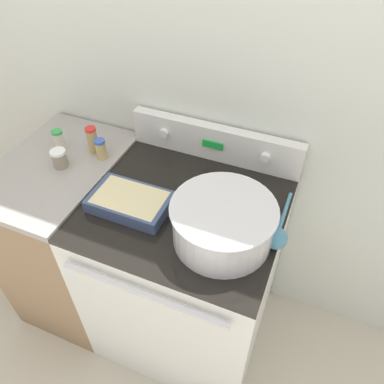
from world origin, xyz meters
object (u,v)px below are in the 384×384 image
at_px(spice_jar_white_cap, 60,158).
at_px(spice_jar_green_cap, 59,140).
at_px(mixing_bowl, 223,221).
at_px(casserole_dish, 130,201).
at_px(spice_jar_red_cap, 92,140).
at_px(spice_jar_blue_cap, 101,149).
at_px(ladle, 277,236).

relative_size(spice_jar_white_cap, spice_jar_green_cap, 0.83).
bearing_deg(spice_jar_white_cap, mixing_bowl, -7.89).
distance_m(casserole_dish, spice_jar_red_cap, 0.39).
xyz_separation_m(mixing_bowl, spice_jar_white_cap, (-0.76, 0.10, -0.04)).
bearing_deg(casserole_dish, spice_jar_blue_cap, 141.00).
xyz_separation_m(ladle, spice_jar_green_cap, (-1.01, 0.15, 0.02)).
bearing_deg(ladle, spice_jar_blue_cap, 168.15).
relative_size(spice_jar_blue_cap, spice_jar_red_cap, 0.76).
bearing_deg(casserole_dish, mixing_bowl, -2.15).
bearing_deg(spice_jar_red_cap, spice_jar_green_cap, -163.47).
relative_size(mixing_bowl, spice_jar_red_cap, 3.00).
height_order(mixing_bowl, casserole_dish, mixing_bowl).
relative_size(mixing_bowl, spice_jar_white_cap, 4.54).
height_order(spice_jar_white_cap, spice_jar_green_cap, spice_jar_green_cap).
relative_size(ladle, spice_jar_green_cap, 3.27).
bearing_deg(spice_jar_blue_cap, casserole_dish, -39.00).
bearing_deg(mixing_bowl, spice_jar_red_cap, 160.06).
distance_m(ladle, spice_jar_green_cap, 1.02).
bearing_deg(ladle, spice_jar_white_cap, 176.77).
bearing_deg(spice_jar_green_cap, spice_jar_red_cap, 16.53).
distance_m(spice_jar_red_cap, spice_jar_green_cap, 0.15).
relative_size(spice_jar_red_cap, spice_jar_white_cap, 1.52).
xyz_separation_m(spice_jar_blue_cap, spice_jar_white_cap, (-0.13, -0.12, -0.01)).
bearing_deg(spice_jar_green_cap, spice_jar_blue_cap, 4.59).
relative_size(casserole_dish, spice_jar_red_cap, 2.48).
bearing_deg(spice_jar_white_cap, ladle, -3.23).
distance_m(mixing_bowl, spice_jar_white_cap, 0.77).
height_order(ladle, spice_jar_red_cap, spice_jar_red_cap).
distance_m(casserole_dish, ladle, 0.55).
bearing_deg(spice_jar_green_cap, mixing_bowl, -13.81).
xyz_separation_m(mixing_bowl, ladle, (0.18, 0.05, -0.05)).
xyz_separation_m(spice_jar_blue_cap, spice_jar_red_cap, (-0.06, 0.03, 0.01)).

